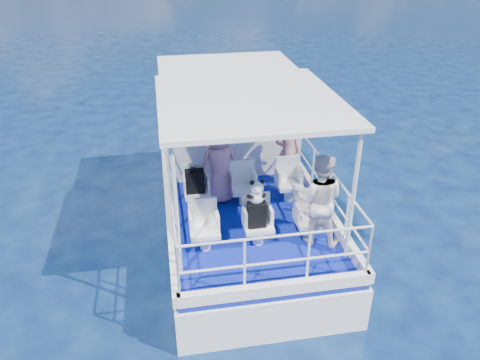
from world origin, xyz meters
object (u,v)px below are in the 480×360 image
passenger_port_fwd (219,164)px  backpack_center (257,215)px  panda (257,192)px  passenger_stbd_aft (319,200)px

passenger_port_fwd → backpack_center: size_ratio=3.50×
backpack_center → panda: panda is taller
passenger_port_fwd → panda: passenger_port_fwd is taller
passenger_port_fwd → passenger_stbd_aft: passenger_stbd_aft is taller
panda → backpack_center: bearing=-39.9°
passenger_stbd_aft → panda: (-1.03, 0.08, 0.21)m
passenger_port_fwd → panda: bearing=88.3°
passenger_stbd_aft → backpack_center: passenger_stbd_aft is taller
backpack_center → passenger_stbd_aft: bearing=-3.9°
backpack_center → panda: (-0.01, 0.01, 0.43)m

